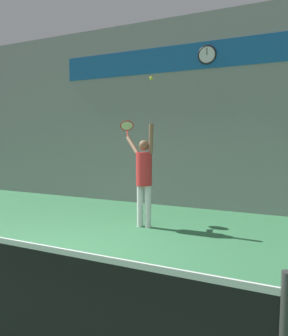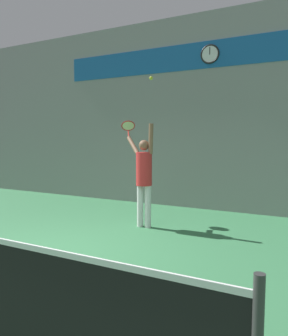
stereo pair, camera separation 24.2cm
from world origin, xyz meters
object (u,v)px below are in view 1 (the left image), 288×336
object	(u,v)px
tennis_player	(144,174)
scoreboard_clock	(207,55)
tennis_ball	(151,78)
tennis_racket	(127,126)

from	to	relation	value
tennis_player	scoreboard_clock	bearing A→B (deg)	72.34
tennis_player	tennis_ball	world-z (taller)	tennis_ball
tennis_racket	tennis_ball	xyz separation A→B (m)	(0.85, -0.56, 0.92)
tennis_player	tennis_ball	xyz separation A→B (m)	(0.18, -0.04, 1.92)
scoreboard_clock	tennis_ball	xyz separation A→B (m)	(-0.52, -2.25, -0.90)
tennis_player	tennis_ball	distance (m)	1.93
tennis_racket	scoreboard_clock	bearing A→B (deg)	50.90
scoreboard_clock	tennis_player	size ratio (longest dim) A/B	0.22
scoreboard_clock	tennis_racket	size ratio (longest dim) A/B	1.14
tennis_racket	tennis_player	bearing A→B (deg)	-37.97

